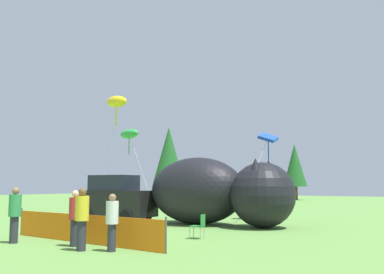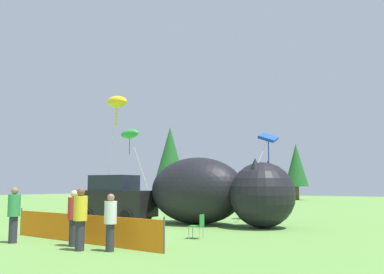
{
  "view_description": "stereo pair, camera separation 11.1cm",
  "coord_description": "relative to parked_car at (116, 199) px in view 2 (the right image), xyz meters",
  "views": [
    {
      "loc": [
        12.02,
        -12.64,
        1.87
      ],
      "look_at": [
        0.26,
        5.76,
        4.31
      ],
      "focal_mm": 40.0,
      "sensor_mm": 36.0,
      "label": 1
    },
    {
      "loc": [
        12.12,
        -12.58,
        1.87
      ],
      "look_at": [
        0.26,
        5.76,
        4.31
      ],
      "focal_mm": 40.0,
      "sensor_mm": 36.0,
      "label": 2
    }
  ],
  "objects": [
    {
      "name": "ground_plane",
      "position": [
        3.14,
        -3.86,
        -1.14
      ],
      "size": [
        120.0,
        120.0,
        0.0
      ],
      "primitive_type": "plane",
      "color": "#609342"
    },
    {
      "name": "parked_car",
      "position": [
        0.0,
        0.0,
        0.0
      ],
      "size": [
        4.12,
        2.09,
        2.36
      ],
      "rotation": [
        0.0,
        0.0,
        0.08
      ],
      "color": "black",
      "rests_on": "ground"
    },
    {
      "name": "folding_chair",
      "position": [
        7.23,
        -3.6,
        -0.64
      ],
      "size": [
        0.55,
        0.55,
        0.84
      ],
      "rotation": [
        0.0,
        0.0,
        -2.92
      ],
      "color": "#267F33",
      "rests_on": "ground"
    },
    {
      "name": "inflatable_cat",
      "position": [
        5.22,
        1.04,
        0.32
      ],
      "size": [
        7.27,
        3.19,
        3.18
      ],
      "rotation": [
        0.0,
        0.0,
        -0.0
      ],
      "color": "black",
      "rests_on": "ground"
    },
    {
      "name": "safety_fence",
      "position": [
        4.58,
        -6.54,
        -0.69
      ],
      "size": [
        7.19,
        0.66,
        1.0
      ],
      "rotation": [
        0.0,
        0.0,
        -0.09
      ],
      "color": "orange",
      "rests_on": "ground"
    },
    {
      "name": "spectator_in_yellow_shirt",
      "position": [
        2.78,
        -7.79,
        -0.17
      ],
      "size": [
        0.39,
        0.39,
        1.79
      ],
      "color": "#2D2D38",
      "rests_on": "ground"
    },
    {
      "name": "spectator_in_grey_shirt",
      "position": [
        5.83,
        -7.75,
        -0.17
      ],
      "size": [
        0.39,
        0.39,
        1.78
      ],
      "color": "#2D2D38",
      "rests_on": "ground"
    },
    {
      "name": "spectator_in_red_shirt",
      "position": [
        6.65,
        -7.38,
        -0.26
      ],
      "size": [
        0.35,
        0.35,
        1.61
      ],
      "color": "#2D2D38",
      "rests_on": "ground"
    },
    {
      "name": "spectator_in_blue_shirt",
      "position": [
        4.99,
        -7.25,
        -0.21
      ],
      "size": [
        0.37,
        0.37,
        1.7
      ],
      "color": "#2D2D38",
      "rests_on": "ground"
    },
    {
      "name": "kite_green_fish",
      "position": [
        -2.69,
        4.02,
        3.92
      ],
      "size": [
        3.16,
        1.21,
        5.44
      ],
      "color": "silver",
      "rests_on": "ground"
    },
    {
      "name": "kite_blue_box",
      "position": [
        6.27,
        5.02,
        3.19
      ],
      "size": [
        1.33,
        3.03,
        4.76
      ],
      "color": "silver",
      "rests_on": "ground"
    },
    {
      "name": "kite_yellow_hero",
      "position": [
        0.07,
        -0.19,
        5.01
      ],
      "size": [
        2.17,
        1.31,
        6.62
      ],
      "color": "silver",
      "rests_on": "ground"
    },
    {
      "name": "horizon_tree_west",
      "position": [
        -14.64,
        24.95,
        4.24
      ],
      "size": [
        3.67,
        3.67,
        8.77
      ],
      "color": "brown",
      "rests_on": "ground"
    },
    {
      "name": "horizon_tree_northeast",
      "position": [
        -2.74,
        35.31,
        3.13
      ],
      "size": [
        2.91,
        2.91,
        6.96
      ],
      "color": "brown",
      "rests_on": "ground"
    }
  ]
}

